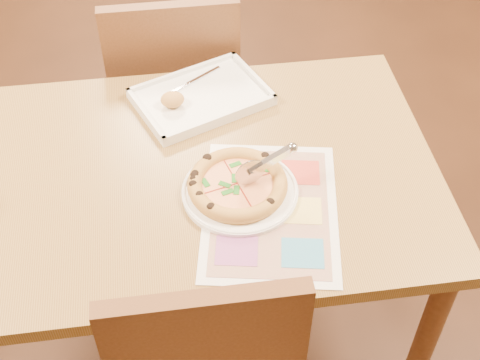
{
  "coord_description": "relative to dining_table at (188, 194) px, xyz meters",
  "views": [
    {
      "loc": [
        -0.03,
        -1.21,
        1.94
      ],
      "look_at": [
        0.13,
        -0.1,
        0.77
      ],
      "focal_mm": 50.0,
      "sensor_mm": 36.0,
      "label": 1
    }
  ],
  "objects": [
    {
      "name": "dining_table",
      "position": [
        0.0,
        0.0,
        0.0
      ],
      "size": [
        1.3,
        0.85,
        0.72
      ],
      "color": "olive",
      "rests_on": "ground"
    },
    {
      "name": "chair_far",
      "position": [
        -0.0,
        0.6,
        -0.07
      ],
      "size": [
        0.42,
        0.42,
        0.47
      ],
      "rotation": [
        0.0,
        0.0,
        3.14
      ],
      "color": "brown",
      "rests_on": "ground"
    },
    {
      "name": "plate",
      "position": [
        0.13,
        -0.1,
        0.09
      ],
      "size": [
        0.3,
        0.3,
        0.02
      ],
      "primitive_type": "cylinder",
      "rotation": [
        0.0,
        0.0,
        0.02
      ],
      "color": "white",
      "rests_on": "dining_table"
    },
    {
      "name": "pizza",
      "position": [
        0.12,
        -0.09,
        0.11
      ],
      "size": [
        0.25,
        0.25,
        0.04
      ],
      "rotation": [
        0.0,
        0.0,
        0.27
      ],
      "color": "gold",
      "rests_on": "plate"
    },
    {
      "name": "pizza_cutter",
      "position": [
        0.19,
        -0.09,
        0.17
      ],
      "size": [
        0.15,
        0.05,
        0.09
      ],
      "rotation": [
        0.0,
        0.0,
        0.27
      ],
      "color": "silver",
      "rests_on": "pizza"
    },
    {
      "name": "appetizer_tray",
      "position": [
        0.06,
        0.28,
        0.1
      ],
      "size": [
        0.43,
        0.36,
        0.06
      ],
      "rotation": [
        0.0,
        0.0,
        0.39
      ],
      "color": "white",
      "rests_on": "dining_table"
    },
    {
      "name": "menu",
      "position": [
        0.19,
        -0.16,
        0.09
      ],
      "size": [
        0.4,
        0.51,
        0.0
      ],
      "primitive_type": "cube",
      "rotation": [
        0.0,
        0.0,
        -0.18
      ],
      "color": "white",
      "rests_on": "dining_table"
    }
  ]
}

